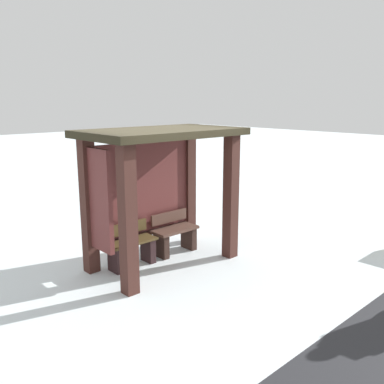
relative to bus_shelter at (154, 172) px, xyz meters
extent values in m
plane|color=white|center=(0.07, -0.14, -1.63)|extent=(60.00, 60.00, 0.00)
cube|color=#3F211C|center=(-1.03, -0.70, -0.51)|extent=(0.21, 0.21, 2.24)
cube|color=#3F211C|center=(1.18, -0.70, -0.51)|extent=(0.21, 0.21, 2.24)
cube|color=#3F211C|center=(-1.03, 0.42, -0.51)|extent=(0.21, 0.21, 2.24)
cube|color=#3F211C|center=(1.18, 0.42, -0.51)|extent=(0.21, 0.21, 2.24)
cube|color=black|center=(0.07, -0.14, 0.66)|extent=(2.66, 1.56, 0.12)
cube|color=brown|center=(0.07, 0.42, -0.34)|extent=(2.00, 0.08, 1.63)
cube|color=#3F211C|center=(0.07, 0.40, -1.22)|extent=(2.00, 0.06, 0.08)
cube|color=brown|center=(-1.03, 0.06, -0.34)|extent=(0.08, 0.62, 1.63)
cube|color=#49381C|center=(-0.42, 0.12, -1.18)|extent=(0.88, 0.36, 0.04)
cube|color=#49381C|center=(-0.42, 0.28, -0.98)|extent=(0.84, 0.04, 0.20)
cube|color=#2E1D1E|center=(-0.08, 0.12, -1.42)|extent=(0.12, 0.31, 0.43)
cube|color=#2E1D1E|center=(-0.76, 0.12, -1.42)|extent=(0.12, 0.31, 0.43)
cube|color=#52362C|center=(0.56, 0.12, -1.18)|extent=(0.88, 0.39, 0.05)
cube|color=#52362C|center=(0.56, 0.30, -0.97)|extent=(0.84, 0.04, 0.20)
cube|color=#31201A|center=(0.90, 0.12, -1.42)|extent=(0.12, 0.33, 0.43)
cube|color=#31201A|center=(0.22, 0.12, -1.42)|extent=(0.12, 0.33, 0.43)
camera|label=1|loc=(-4.30, -5.55, 1.20)|focal=39.16mm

